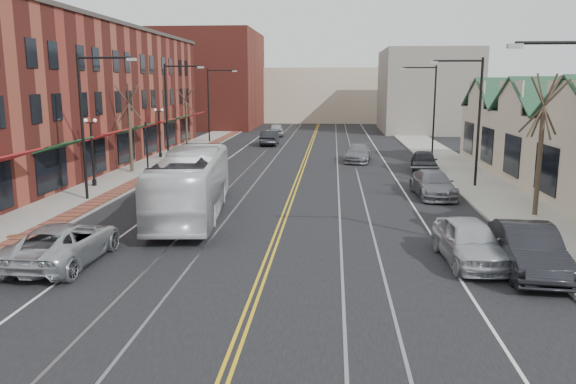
% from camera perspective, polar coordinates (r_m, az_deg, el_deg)
% --- Properties ---
extents(ground, '(160.00, 160.00, 0.00)m').
position_cam_1_polar(ground, '(15.85, -4.62, -13.70)').
color(ground, black).
rests_on(ground, ground).
extents(sidewalk_left, '(4.00, 120.00, 0.15)m').
position_cam_1_polar(sidewalk_left, '(37.67, -17.93, 0.50)').
color(sidewalk_left, gray).
rests_on(sidewalk_left, ground).
extents(sidewalk_right, '(4.00, 120.00, 0.15)m').
position_cam_1_polar(sidewalk_right, '(36.12, 19.95, -0.07)').
color(sidewalk_right, gray).
rests_on(sidewalk_right, ground).
extents(building_left, '(10.00, 50.00, 11.00)m').
position_cam_1_polar(building_left, '(46.43, -23.12, 8.79)').
color(building_left, maroon).
rests_on(building_left, ground).
extents(backdrop_left, '(14.00, 18.00, 14.00)m').
position_cam_1_polar(backdrop_left, '(86.18, -7.87, 11.20)').
color(backdrop_left, maroon).
rests_on(backdrop_left, ground).
extents(backdrop_mid, '(22.00, 14.00, 9.00)m').
position_cam_1_polar(backdrop_mid, '(99.25, 3.27, 9.81)').
color(backdrop_mid, beige).
rests_on(backdrop_mid, ground).
extents(backdrop_right, '(12.00, 16.00, 11.00)m').
position_cam_1_polar(backdrop_right, '(80.20, 13.86, 9.94)').
color(backdrop_right, slate).
rests_on(backdrop_right, ground).
extents(streetlight_l_1, '(3.33, 0.25, 8.00)m').
position_cam_1_polar(streetlight_l_1, '(33.09, -19.54, 7.65)').
color(streetlight_l_1, black).
rests_on(streetlight_l_1, sidewalk_left).
extents(streetlight_l_2, '(3.33, 0.25, 8.00)m').
position_cam_1_polar(streetlight_l_2, '(48.14, -11.75, 8.92)').
color(streetlight_l_2, black).
rests_on(streetlight_l_2, sidewalk_left).
extents(streetlight_l_3, '(3.33, 0.25, 8.00)m').
position_cam_1_polar(streetlight_l_3, '(63.65, -7.69, 9.52)').
color(streetlight_l_3, black).
rests_on(streetlight_l_3, sidewalk_left).
extents(streetlight_r_1, '(3.33, 0.25, 8.00)m').
position_cam_1_polar(streetlight_r_1, '(37.25, 18.22, 8.05)').
color(streetlight_r_1, black).
rests_on(streetlight_r_1, sidewalk_right).
extents(streetlight_r_2, '(3.33, 0.25, 8.00)m').
position_cam_1_polar(streetlight_r_2, '(52.93, 14.19, 8.99)').
color(streetlight_r_2, black).
rests_on(streetlight_r_2, sidewalk_right).
extents(lamppost_l_2, '(0.84, 0.28, 4.27)m').
position_cam_1_polar(lamppost_l_2, '(37.68, -19.25, 3.69)').
color(lamppost_l_2, black).
rests_on(lamppost_l_2, sidewalk_left).
extents(lamppost_l_3, '(0.84, 0.28, 4.27)m').
position_cam_1_polar(lamppost_l_3, '(50.73, -12.91, 5.77)').
color(lamppost_l_3, black).
rests_on(lamppost_l_3, sidewalk_left).
extents(tree_left_near, '(1.78, 1.37, 6.48)m').
position_cam_1_polar(tree_left_near, '(42.98, -15.78, 6.49)').
color(tree_left_near, '#382B21').
rests_on(tree_left_near, sidewalk_left).
extents(tree_left_far, '(1.66, 1.28, 6.02)m').
position_cam_1_polar(tree_left_far, '(58.23, -10.31, 7.58)').
color(tree_left_far, '#382B21').
rests_on(tree_left_far, sidewalk_left).
extents(tree_right_mid, '(1.90, 1.46, 6.93)m').
position_cam_1_polar(tree_right_mid, '(30.09, 24.30, 4.60)').
color(tree_right_mid, '#382B21').
rests_on(tree_right_mid, sidewalk_right).
extents(manhole_far, '(0.60, 0.60, 0.02)m').
position_cam_1_polar(manhole_far, '(26.82, -26.09, -4.06)').
color(manhole_far, '#592D19').
rests_on(manhole_far, sidewalk_left).
extents(traffic_signal, '(0.18, 0.15, 3.80)m').
position_cam_1_polar(traffic_signal, '(40.57, -14.14, 4.67)').
color(traffic_signal, black).
rests_on(traffic_signal, sidewalk_left).
extents(transit_bus, '(4.02, 12.03, 3.29)m').
position_cam_1_polar(transit_bus, '(28.42, -9.77, 0.79)').
color(transit_bus, silver).
rests_on(transit_bus, ground).
extents(parked_suv, '(2.65, 5.62, 1.55)m').
position_cam_1_polar(parked_suv, '(22.47, -21.77, -4.84)').
color(parked_suv, '#AAACB1').
rests_on(parked_suv, ground).
extents(parked_car_a, '(2.29, 4.99, 1.66)m').
position_cam_1_polar(parked_car_a, '(21.99, 17.94, -4.79)').
color(parked_car_a, '#B4B6BC').
rests_on(parked_car_a, ground).
extents(parked_car_b, '(2.17, 5.31, 1.71)m').
position_cam_1_polar(parked_car_b, '(21.57, 23.22, -5.39)').
color(parked_car_b, black).
rests_on(parked_car_b, ground).
extents(parked_car_c, '(2.36, 5.28, 1.50)m').
position_cam_1_polar(parked_car_c, '(34.09, 14.52, 0.78)').
color(parked_car_c, slate).
rests_on(parked_car_c, ground).
extents(parked_car_d, '(2.28, 4.79, 1.58)m').
position_cam_1_polar(parked_car_d, '(43.80, 13.66, 3.08)').
color(parked_car_d, black).
rests_on(parked_car_d, ground).
extents(distant_car_left, '(1.71, 4.83, 1.59)m').
position_cam_1_polar(distant_car_left, '(60.56, -1.86, 5.52)').
color(distant_car_left, black).
rests_on(distant_car_left, ground).
extents(distant_car_right, '(2.71, 5.26, 1.46)m').
position_cam_1_polar(distant_car_right, '(48.10, 7.15, 3.93)').
color(distant_car_right, slate).
rests_on(distant_car_right, ground).
extents(distant_car_far, '(2.45, 4.91, 1.61)m').
position_cam_1_polar(distant_car_far, '(70.89, -1.23, 6.34)').
color(distant_car_far, '#9EA0A4').
rests_on(distant_car_far, ground).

